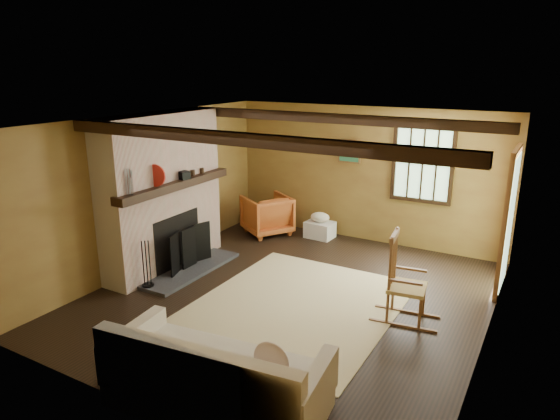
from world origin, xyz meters
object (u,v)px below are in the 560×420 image
Objects in this scene: sofa at (215,382)px; laundry_basket at (320,230)px; fireplace at (164,199)px; rocking_chair at (404,284)px; armchair at (267,215)px.

laundry_basket is at bearing 98.01° from sofa.
fireplace reaches higher than rocking_chair.
fireplace is at bearing -122.11° from laundry_basket.
laundry_basket is at bearing 36.47° from rocking_chair.
rocking_chair is at bearing 90.51° from armchair.
rocking_chair is at bearing -45.83° from laundry_basket.
sofa is 4.26× the size of laundry_basket.
fireplace is at bearing 132.57° from sofa.
laundry_basket is (-1.23, 4.83, -0.14)m from sofa.
armchair is at bearing 109.55° from sofa.
fireplace is 2.96× the size of armchair.
rocking_chair reaches higher than armchair.
sofa is (2.75, -2.40, -0.81)m from fireplace.
rocking_chair is 1.40× the size of armchair.
rocking_chair is at bearing 2.12° from fireplace.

